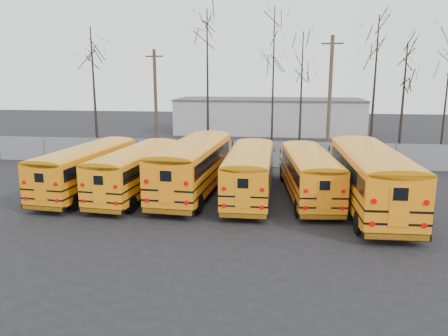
# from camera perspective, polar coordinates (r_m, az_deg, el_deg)

# --- Properties ---
(ground) EXTENTS (120.00, 120.00, 0.00)m
(ground) POSITION_cam_1_polar(r_m,az_deg,el_deg) (22.86, -1.35, -5.89)
(ground) COLOR black
(ground) RESTS_ON ground
(fence) EXTENTS (40.00, 0.04, 2.00)m
(fence) POSITION_cam_1_polar(r_m,az_deg,el_deg) (34.19, 1.63, 1.95)
(fence) COLOR gray
(fence) RESTS_ON ground
(distant_building) EXTENTS (22.00, 8.00, 4.00)m
(distant_building) POSITION_cam_1_polar(r_m,az_deg,el_deg) (53.74, 5.87, 6.74)
(distant_building) COLOR #B8B9B3
(distant_building) RESTS_ON ground
(bus_a) EXTENTS (3.44, 10.62, 2.92)m
(bus_a) POSITION_cam_1_polar(r_m,az_deg,el_deg) (27.49, -17.33, 0.35)
(bus_a) COLOR black
(bus_a) RESTS_ON ground
(bus_b) EXTENTS (3.39, 10.50, 2.89)m
(bus_b) POSITION_cam_1_polar(r_m,az_deg,el_deg) (26.27, -11.24, 0.10)
(bus_b) COLOR black
(bus_b) RESTS_ON ground
(bus_c) EXTENTS (3.55, 11.92, 3.29)m
(bus_c) POSITION_cam_1_polar(r_m,az_deg,el_deg) (26.14, -3.89, 0.77)
(bus_c) COLOR black
(bus_c) RESTS_ON ground
(bus_d) EXTENTS (2.47, 10.57, 2.95)m
(bus_d) POSITION_cam_1_polar(r_m,az_deg,el_deg) (25.21, 3.41, -0.11)
(bus_d) COLOR black
(bus_d) RESTS_ON ground
(bus_e) EXTENTS (3.29, 10.36, 2.85)m
(bus_e) POSITION_cam_1_polar(r_m,az_deg,el_deg) (25.40, 11.06, -0.36)
(bus_e) COLOR black
(bus_e) RESTS_ON ground
(bus_f) EXTENTS (3.08, 12.13, 3.37)m
(bus_f) POSITION_cam_1_polar(r_m,az_deg,el_deg) (24.19, 18.54, -0.67)
(bus_f) COLOR black
(bus_f) RESTS_ON ground
(utility_pole_left) EXTENTS (1.64, 0.37, 9.21)m
(utility_pole_left) POSITION_cam_1_polar(r_m,az_deg,el_deg) (40.40, -8.92, 8.73)
(utility_pole_left) COLOR #443126
(utility_pole_left) RESTS_ON ground
(utility_pole_right) EXTENTS (1.81, 0.47, 10.22)m
(utility_pole_right) POSITION_cam_1_polar(r_m,az_deg,el_deg) (38.64, 13.65, 9.16)
(utility_pole_right) COLOR #4F3D2D
(utility_pole_right) RESTS_ON ground
(tree_0) EXTENTS (0.26, 0.26, 11.13)m
(tree_0) POSITION_cam_1_polar(r_m,az_deg,el_deg) (41.29, -16.60, 9.61)
(tree_0) COLOR black
(tree_0) RESTS_ON ground
(tree_1) EXTENTS (0.26, 0.26, 12.44)m
(tree_1) POSITION_cam_1_polar(r_m,az_deg,el_deg) (38.67, -2.16, 10.93)
(tree_1) COLOR black
(tree_1) RESTS_ON ground
(tree_2) EXTENTS (0.26, 0.26, 12.36)m
(tree_2) POSITION_cam_1_polar(r_m,az_deg,el_deg) (36.76, 6.42, 10.72)
(tree_2) COLOR black
(tree_2) RESTS_ON ground
(tree_3) EXTENTS (0.26, 0.26, 10.60)m
(tree_3) POSITION_cam_1_polar(r_m,az_deg,el_deg) (39.13, 10.04, 9.42)
(tree_3) COLOR black
(tree_3) RESTS_ON ground
(tree_4) EXTENTS (0.26, 0.26, 11.74)m
(tree_4) POSITION_cam_1_polar(r_m,az_deg,el_deg) (38.99, 19.03, 9.77)
(tree_4) COLOR black
(tree_4) RESTS_ON ground
(tree_5) EXTENTS (0.26, 0.26, 9.55)m
(tree_5) POSITION_cam_1_polar(r_m,az_deg,el_deg) (39.07, 22.31, 7.92)
(tree_5) COLOR black
(tree_5) RESTS_ON ground
(tree_6) EXTENTS (0.26, 0.26, 11.16)m
(tree_6) POSITION_cam_1_polar(r_m,az_deg,el_deg) (41.74, 27.07, 8.83)
(tree_6) COLOR black
(tree_6) RESTS_ON ground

